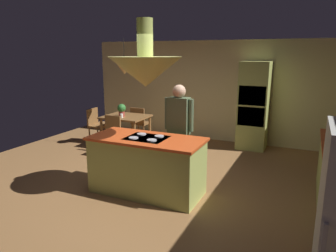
{
  "coord_description": "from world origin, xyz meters",
  "views": [
    {
      "loc": [
        2.3,
        -4.41,
        2.22
      ],
      "look_at": [
        0.1,
        0.4,
        1.0
      ],
      "focal_mm": 33.62,
      "sensor_mm": 36.0,
      "label": 1
    }
  ],
  "objects_px": {
    "dining_table": "(126,120)",
    "person_at_island": "(179,127)",
    "kitchen_island": "(147,165)",
    "cup_on_table": "(122,116)",
    "oven_tower": "(254,106)",
    "chair_at_corner": "(96,123)",
    "chair_facing_island": "(111,132)",
    "potted_plant_on_table": "(122,109)",
    "chair_by_back_wall": "(139,121)"
  },
  "relations": [
    {
      "from": "person_at_island",
      "to": "cup_on_table",
      "type": "xyz_separation_m",
      "value": [
        -1.94,
        1.19,
        -0.18
      ]
    },
    {
      "from": "person_at_island",
      "to": "chair_at_corner",
      "type": "bearing_deg",
      "value": 153.81
    },
    {
      "from": "oven_tower",
      "to": "dining_table",
      "type": "distance_m",
      "value": 3.05
    },
    {
      "from": "person_at_island",
      "to": "oven_tower",
      "type": "bearing_deg",
      "value": 71.82
    },
    {
      "from": "person_at_island",
      "to": "kitchen_island",
      "type": "bearing_deg",
      "value": -110.74
    },
    {
      "from": "dining_table",
      "to": "chair_by_back_wall",
      "type": "height_order",
      "value": "chair_by_back_wall"
    },
    {
      "from": "dining_table",
      "to": "chair_facing_island",
      "type": "xyz_separation_m",
      "value": [
        0.0,
        -0.65,
        -0.15
      ]
    },
    {
      "from": "oven_tower",
      "to": "chair_by_back_wall",
      "type": "xyz_separation_m",
      "value": [
        -2.8,
        -0.49,
        -0.52
      ]
    },
    {
      "from": "oven_tower",
      "to": "chair_at_corner",
      "type": "xyz_separation_m",
      "value": [
        -3.69,
        -1.14,
        -0.52
      ]
    },
    {
      "from": "person_at_island",
      "to": "chair_at_corner",
      "type": "relative_size",
      "value": 1.97
    },
    {
      "from": "dining_table",
      "to": "chair_at_corner",
      "type": "bearing_deg",
      "value": -180.0
    },
    {
      "from": "chair_by_back_wall",
      "to": "chair_at_corner",
      "type": "xyz_separation_m",
      "value": [
        -0.89,
        -0.65,
        0.0
      ]
    },
    {
      "from": "person_at_island",
      "to": "chair_facing_island",
      "type": "xyz_separation_m",
      "value": [
        -1.96,
        0.75,
        -0.48
      ]
    },
    {
      "from": "chair_at_corner",
      "to": "cup_on_table",
      "type": "bearing_deg",
      "value": -103.33
    },
    {
      "from": "kitchen_island",
      "to": "chair_facing_island",
      "type": "relative_size",
      "value": 2.1
    },
    {
      "from": "chair_by_back_wall",
      "to": "cup_on_table",
      "type": "relative_size",
      "value": 9.67
    },
    {
      "from": "chair_at_corner",
      "to": "potted_plant_on_table",
      "type": "xyz_separation_m",
      "value": [
        0.83,
        -0.08,
        0.42
      ]
    },
    {
      "from": "chair_facing_island",
      "to": "potted_plant_on_table",
      "type": "distance_m",
      "value": 0.72
    },
    {
      "from": "oven_tower",
      "to": "chair_by_back_wall",
      "type": "distance_m",
      "value": 2.89
    },
    {
      "from": "kitchen_island",
      "to": "oven_tower",
      "type": "relative_size",
      "value": 0.89
    },
    {
      "from": "kitchen_island",
      "to": "oven_tower",
      "type": "distance_m",
      "value": 3.47
    },
    {
      "from": "dining_table",
      "to": "person_at_island",
      "type": "xyz_separation_m",
      "value": [
        1.96,
        -1.4,
        0.33
      ]
    },
    {
      "from": "kitchen_island",
      "to": "potted_plant_on_table",
      "type": "relative_size",
      "value": 6.08
    },
    {
      "from": "person_at_island",
      "to": "chair_by_back_wall",
      "type": "bearing_deg",
      "value": 133.66
    },
    {
      "from": "dining_table",
      "to": "chair_at_corner",
      "type": "xyz_separation_m",
      "value": [
        -0.89,
        -0.0,
        -0.15
      ]
    },
    {
      "from": "kitchen_island",
      "to": "person_at_island",
      "type": "relative_size",
      "value": 1.07
    },
    {
      "from": "chair_by_back_wall",
      "to": "person_at_island",
      "type": "bearing_deg",
      "value": 133.66
    },
    {
      "from": "kitchen_island",
      "to": "cup_on_table",
      "type": "distance_m",
      "value": 2.55
    },
    {
      "from": "chair_facing_island",
      "to": "chair_by_back_wall",
      "type": "height_order",
      "value": "same"
    },
    {
      "from": "chair_facing_island",
      "to": "cup_on_table",
      "type": "distance_m",
      "value": 0.53
    },
    {
      "from": "chair_by_back_wall",
      "to": "chair_at_corner",
      "type": "height_order",
      "value": "same"
    },
    {
      "from": "chair_by_back_wall",
      "to": "chair_facing_island",
      "type": "bearing_deg",
      "value": 90.0
    },
    {
      "from": "kitchen_island",
      "to": "oven_tower",
      "type": "xyz_separation_m",
      "value": [
        1.1,
        3.24,
        0.56
      ]
    },
    {
      "from": "person_at_island",
      "to": "potted_plant_on_table",
      "type": "distance_m",
      "value": 2.42
    },
    {
      "from": "dining_table",
      "to": "person_at_island",
      "type": "height_order",
      "value": "person_at_island"
    },
    {
      "from": "cup_on_table",
      "to": "person_at_island",
      "type": "bearing_deg",
      "value": -31.44
    },
    {
      "from": "oven_tower",
      "to": "kitchen_island",
      "type": "bearing_deg",
      "value": -108.74
    },
    {
      "from": "person_at_island",
      "to": "chair_by_back_wall",
      "type": "relative_size",
      "value": 1.97
    },
    {
      "from": "chair_facing_island",
      "to": "potted_plant_on_table",
      "type": "relative_size",
      "value": 2.9
    },
    {
      "from": "chair_at_corner",
      "to": "cup_on_table",
      "type": "height_order",
      "value": "chair_at_corner"
    },
    {
      "from": "person_at_island",
      "to": "chair_at_corner",
      "type": "distance_m",
      "value": 3.22
    },
    {
      "from": "chair_at_corner",
      "to": "chair_facing_island",
      "type": "bearing_deg",
      "value": -126.21
    },
    {
      "from": "kitchen_island",
      "to": "person_at_island",
      "type": "xyz_separation_m",
      "value": [
        0.26,
        0.7,
        0.52
      ]
    },
    {
      "from": "oven_tower",
      "to": "chair_at_corner",
      "type": "height_order",
      "value": "oven_tower"
    },
    {
      "from": "kitchen_island",
      "to": "person_at_island",
      "type": "distance_m",
      "value": 0.91
    },
    {
      "from": "chair_at_corner",
      "to": "oven_tower",
      "type": "bearing_deg",
      "value": -72.8
    },
    {
      "from": "kitchen_island",
      "to": "chair_at_corner",
      "type": "xyz_separation_m",
      "value": [
        -2.59,
        2.1,
        0.04
      ]
    },
    {
      "from": "oven_tower",
      "to": "dining_table",
      "type": "bearing_deg",
      "value": -157.8
    },
    {
      "from": "chair_by_back_wall",
      "to": "potted_plant_on_table",
      "type": "bearing_deg",
      "value": 85.04
    },
    {
      "from": "oven_tower",
      "to": "potted_plant_on_table",
      "type": "bearing_deg",
      "value": -156.95
    }
  ]
}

